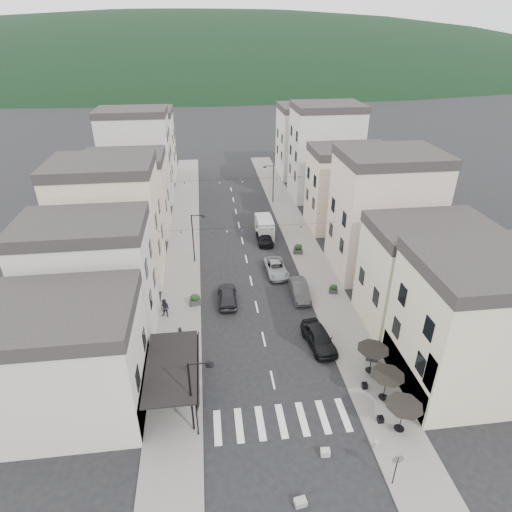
{
  "coord_description": "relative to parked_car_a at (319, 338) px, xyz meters",
  "views": [
    {
      "loc": [
        -4.38,
        -18.59,
        24.44
      ],
      "look_at": [
        0.44,
        20.12,
        3.5
      ],
      "focal_mm": 30.0,
      "sensor_mm": 36.0,
      "label": 1
    }
  ],
  "objects": [
    {
      "name": "planter_la",
      "position": [
        -12.09,
        -1.24,
        -0.21
      ],
      "size": [
        1.03,
        0.75,
        1.04
      ],
      "rotation": [
        0.0,
        0.0,
        0.29
      ],
      "color": "#2B2B2E",
      "rests_on": "sidewalk_left"
    },
    {
      "name": "parked_car_a",
      "position": [
        0.0,
        0.0,
        0.0
      ],
      "size": [
        2.62,
        5.1,
        1.66
      ],
      "primitive_type": "imported",
      "rotation": [
        0.0,
        0.0,
        0.14
      ],
      "color": "black",
      "rests_on": "ground"
    },
    {
      "name": "bollards",
      "position": [
        -4.6,
        -4.11,
        -0.41
      ],
      "size": [
        11.66,
        10.26,
        0.6
      ],
      "color": "gray",
      "rests_on": "ground"
    },
    {
      "name": "cafe_terrace",
      "position": [
        3.1,
        -6.81,
        1.53
      ],
      "size": [
        2.5,
        8.1,
        2.53
      ],
      "color": "black",
      "rests_on": "ground"
    },
    {
      "name": "buildings_row_left",
      "position": [
        -19.1,
        28.14,
        5.29
      ],
      "size": [
        10.2,
        54.16,
        14.0
      ],
      "color": "beige",
      "rests_on": "ground"
    },
    {
      "name": "traffic_sign",
      "position": [
        1.2,
        -13.11,
        1.1
      ],
      "size": [
        0.7,
        0.07,
        2.7
      ],
      "color": "black",
      "rests_on": "ground"
    },
    {
      "name": "planter_ra",
      "position": [
        3.87,
        -2.48,
        -0.19
      ],
      "size": [
        1.08,
        0.83,
        1.07
      ],
      "rotation": [
        0.0,
        0.0,
        -0.37
      ],
      "color": "#2A2A2C",
      "rests_on": "sidewalk_right"
    },
    {
      "name": "streetlamp_left_near",
      "position": [
        -10.42,
        -7.61,
        2.87
      ],
      "size": [
        1.7,
        0.56,
        6.0
      ],
      "color": "black",
      "rests_on": "ground"
    },
    {
      "name": "bunting_far",
      "position": [
        -4.6,
        28.39,
        4.82
      ],
      "size": [
        19.0,
        0.28,
        0.62
      ],
      "color": "black",
      "rests_on": "ground"
    },
    {
      "name": "streetlamp_right_far",
      "position": [
        1.22,
        34.39,
        2.87
      ],
      "size": [
        1.7,
        0.56,
        6.0
      ],
      "color": "black",
      "rests_on": "ground"
    },
    {
      "name": "hill_backdrop",
      "position": [
        -4.6,
        290.39,
        -0.83
      ],
      "size": [
        640.0,
        360.0,
        70.0
      ],
      "primitive_type": "ellipsoid",
      "color": "black",
      "rests_on": "ground"
    },
    {
      "name": "bistro_building",
      "position": [
        9.9,
        -5.61,
        4.17
      ],
      "size": [
        10.0,
        8.0,
        10.0
      ],
      "primitive_type": "cube",
      "color": "beige",
      "rests_on": "ground"
    },
    {
      "name": "boutique_building",
      "position": [
        -20.1,
        -4.61,
        3.17
      ],
      "size": [
        12.0,
        8.0,
        8.0
      ],
      "primitive_type": "cube",
      "color": "beige",
      "rests_on": "ground"
    },
    {
      "name": "ground",
      "position": [
        -4.6,
        -9.61,
        -0.83
      ],
      "size": [
        700.0,
        700.0,
        0.0
      ],
      "primitive_type": "plane",
      "color": "black",
      "rests_on": "ground"
    },
    {
      "name": "bunting_near",
      "position": [
        -4.6,
        12.39,
        4.82
      ],
      "size": [
        19.0,
        0.28,
        0.62
      ],
      "color": "black",
      "rests_on": "ground"
    },
    {
      "name": "concrete_block_b",
      "position": [
        -2.28,
        -10.61,
        -0.61
      ],
      "size": [
        0.63,
        0.49,
        0.45
      ],
      "primitive_type": "cube",
      "rotation": [
        0.0,
        0.0,
        -0.07
      ],
      "color": "#A09D98",
      "rests_on": "ground"
    },
    {
      "name": "planter_rc",
      "position": [
        1.77,
        16.81,
        -0.1
      ],
      "size": [
        1.19,
        0.76,
        1.26
      ],
      "rotation": [
        0.0,
        0.0,
        -0.13
      ],
      "color": "#303033",
      "rests_on": "sidewalk_right"
    },
    {
      "name": "sidewalk_right",
      "position": [
        2.9,
        22.39,
        -0.77
      ],
      "size": [
        4.0,
        76.0,
        0.12
      ],
      "primitive_type": "cube",
      "color": "slate",
      "rests_on": "ground"
    },
    {
      "name": "parked_car_c",
      "position": [
        -1.65,
        12.59,
        -0.15
      ],
      "size": [
        2.49,
        5.0,
        1.36
      ],
      "primitive_type": "imported",
      "rotation": [
        0.0,
        0.0,
        0.05
      ],
      "color": "#909498",
      "rests_on": "ground"
    },
    {
      "name": "parked_car_e",
      "position": [
        -7.4,
        7.58,
        -0.05
      ],
      "size": [
        1.94,
        4.64,
        1.57
      ],
      "primitive_type": "imported",
      "rotation": [
        0.0,
        0.0,
        3.12
      ],
      "color": "black",
      "rests_on": "ground"
    },
    {
      "name": "parked_car_b",
      "position": [
        -0.02,
        7.75,
        -0.08
      ],
      "size": [
        1.63,
        4.6,
        1.51
      ],
      "primitive_type": "imported",
      "rotation": [
        0.0,
        0.0,
        -0.01
      ],
      "color": "#343437",
      "rests_on": "ground"
    },
    {
      "name": "planter_rb",
      "position": [
        3.55,
        7.78,
        -0.23
      ],
      "size": [
        0.99,
        0.72,
        1.0
      ],
      "rotation": [
        0.0,
        0.0,
        -0.29
      ],
      "color": "#2D2E30",
      "rests_on": "sidewalk_right"
    },
    {
      "name": "pedestrian_b",
      "position": [
        -13.4,
        5.69,
        0.25
      ],
      "size": [
        1.17,
        1.07,
        1.93
      ],
      "primitive_type": "imported",
      "rotation": [
        0.0,
        0.0,
        -0.46
      ],
      "color": "black",
      "rests_on": "sidewalk_left"
    },
    {
      "name": "buildings_row_right",
      "position": [
        9.9,
        26.98,
        5.49
      ],
      "size": [
        10.2,
        54.16,
        14.5
      ],
      "color": "beige",
      "rests_on": "ground"
    },
    {
      "name": "boutique_awning",
      "position": [
        -11.85,
        -4.61,
        2.28
      ],
      "size": [
        3.77,
        7.5,
        3.28
      ],
      "color": "black",
      "rests_on": "ground"
    },
    {
      "name": "streetlamp_left_far",
      "position": [
        -10.42,
        16.39,
        2.87
      ],
      "size": [
        1.7,
        0.56,
        6.0
      ],
      "color": "black",
      "rests_on": "ground"
    },
    {
      "name": "sidewalk_left",
      "position": [
        -12.1,
        22.39,
        -0.77
      ],
      "size": [
        4.0,
        76.0,
        0.12
      ],
      "primitive_type": "cube",
      "color": "slate",
      "rests_on": "ground"
    },
    {
      "name": "pedestrian_a",
      "position": [
        -11.8,
        1.32,
        0.22
      ],
      "size": [
        0.7,
        0.49,
        1.85
      ],
      "primitive_type": "imported",
      "rotation": [
        0.0,
        0.0,
        0.06
      ],
      "color": "black",
      "rests_on": "sidewalk_left"
    },
    {
      "name": "concrete_block_c",
      "position": [
        -4.57,
        -13.62,
        -0.63
      ],
      "size": [
        0.77,
        0.6,
        0.4
      ],
      "primitive_type": "cube",
      "rotation": [
        0.0,
        0.0,
        0.15
      ],
      "color": "gray",
      "rests_on": "ground"
    },
    {
      "name": "planter_lb",
      "position": [
        -10.6,
        7.37,
        -0.12
      ],
      "size": [
        1.2,
        0.83,
        1.23
      ],
      "rotation": [
        0.0,
        0.0,
        0.22
      ],
      "color": "#323134",
      "rests_on": "sidewalk_left"
    },
    {
      "name": "delivery_van",
      "position": [
        -1.5,
        22.75,
        0.38
      ],
      "size": [
        2.09,
        5.17,
        2.46
      ],
      "rotation": [
        0.0,
        0.0,
        -0.01
      ],
      "color": "#B8B8BA",
      "rests_on": "ground"
    },
    {
      "name": "parked_car_d",
      "position": [
        -1.8,
        20.67,
        -0.16
      ],
      "size": [
        1.9,
        4.63,
        1.34
      ],
      "primitive_type": "imported",
      "rotation": [
        0.0,
        0.0,
        -0.0
      ],
      "color": "black",
      "rests_on": "ground"
    }
  ]
}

